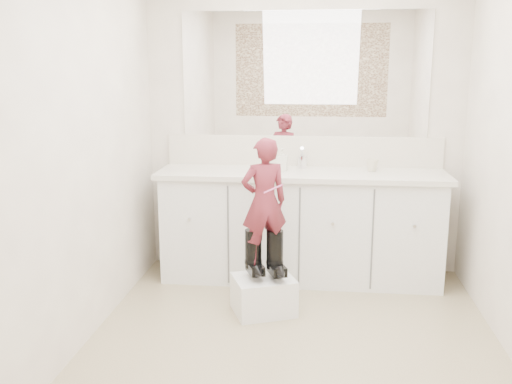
# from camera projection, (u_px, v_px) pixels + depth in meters

# --- Properties ---
(floor) EXTENTS (3.00, 3.00, 0.00)m
(floor) POSITION_uv_depth(u_px,v_px,m) (292.00, 348.00, 3.52)
(floor) COLOR #857257
(floor) RESTS_ON ground
(wall_back) EXTENTS (2.60, 0.00, 2.60)m
(wall_back) POSITION_uv_depth(u_px,v_px,m) (303.00, 129.00, 4.72)
(wall_back) COLOR beige
(wall_back) RESTS_ON floor
(wall_front) EXTENTS (2.60, 0.00, 2.60)m
(wall_front) POSITION_uv_depth(u_px,v_px,m) (274.00, 228.00, 1.81)
(wall_front) COLOR beige
(wall_front) RESTS_ON floor
(wall_left) EXTENTS (0.00, 3.00, 3.00)m
(wall_left) POSITION_uv_depth(u_px,v_px,m) (78.00, 152.00, 3.41)
(wall_left) COLOR beige
(wall_left) RESTS_ON floor
(vanity_cabinet) EXTENTS (2.20, 0.55, 0.85)m
(vanity_cabinet) POSITION_uv_depth(u_px,v_px,m) (301.00, 228.00, 4.62)
(vanity_cabinet) COLOR silver
(vanity_cabinet) RESTS_ON floor
(countertop) EXTENTS (2.28, 0.58, 0.04)m
(countertop) POSITION_uv_depth(u_px,v_px,m) (301.00, 174.00, 4.51)
(countertop) COLOR beige
(countertop) RESTS_ON vanity_cabinet
(backsplash) EXTENTS (2.28, 0.03, 0.25)m
(backsplash) POSITION_uv_depth(u_px,v_px,m) (303.00, 151.00, 4.75)
(backsplash) COLOR beige
(backsplash) RESTS_ON countertop
(mirror) EXTENTS (2.00, 0.02, 1.00)m
(mirror) POSITION_uv_depth(u_px,v_px,m) (304.00, 74.00, 4.61)
(mirror) COLOR white
(mirror) RESTS_ON wall_back
(dot_panel) EXTENTS (2.00, 0.01, 1.20)m
(dot_panel) POSITION_uv_depth(u_px,v_px,m) (275.00, 84.00, 1.72)
(dot_panel) COLOR #472819
(dot_panel) RESTS_ON wall_front
(faucet) EXTENTS (0.08, 0.08, 0.10)m
(faucet) POSITION_uv_depth(u_px,v_px,m) (302.00, 162.00, 4.66)
(faucet) COLOR silver
(faucet) RESTS_ON countertop
(cup) EXTENTS (0.12, 0.12, 0.10)m
(cup) POSITION_uv_depth(u_px,v_px,m) (372.00, 165.00, 4.52)
(cup) COLOR beige
(cup) RESTS_ON countertop
(soap_bottle) EXTENTS (0.09, 0.09, 0.18)m
(soap_bottle) POSITION_uv_depth(u_px,v_px,m) (282.00, 159.00, 4.54)
(soap_bottle) COLOR silver
(soap_bottle) RESTS_ON countertop
(step_stool) EXTENTS (0.50, 0.47, 0.26)m
(step_stool) POSITION_uv_depth(u_px,v_px,m) (264.00, 295.00, 4.01)
(step_stool) COLOR white
(step_stool) RESTS_ON floor
(boot_left) EXTENTS (0.20, 0.26, 0.34)m
(boot_left) POSITION_uv_depth(u_px,v_px,m) (253.00, 253.00, 3.98)
(boot_left) COLOR black
(boot_left) RESTS_ON step_stool
(boot_right) EXTENTS (0.20, 0.26, 0.34)m
(boot_right) POSITION_uv_depth(u_px,v_px,m) (275.00, 254.00, 3.96)
(boot_right) COLOR black
(boot_right) RESTS_ON step_stool
(toddler) EXTENTS (0.38, 0.32, 0.88)m
(toddler) POSITION_uv_depth(u_px,v_px,m) (264.00, 202.00, 3.89)
(toddler) COLOR #AE354C
(toddler) RESTS_ON step_stool
(toothbrush) EXTENTS (0.13, 0.06, 0.06)m
(toothbrush) POSITION_uv_depth(u_px,v_px,m) (273.00, 189.00, 3.78)
(toothbrush) COLOR #D45290
(toothbrush) RESTS_ON toddler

